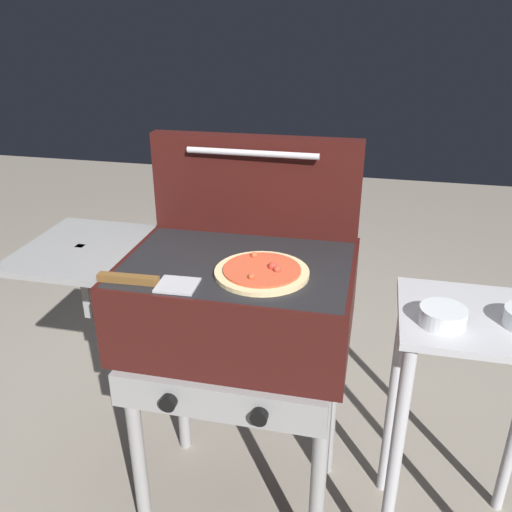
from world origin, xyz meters
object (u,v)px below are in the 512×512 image
at_px(grill, 234,306).
at_px(pizza_pepperoni, 262,272).
at_px(spatula, 148,281).
at_px(prep_table, 471,390).
at_px(topping_bowl_far, 443,317).

bearing_deg(grill, pizza_pepperoni, -33.52).
distance_m(grill, spatula, 0.29).
bearing_deg(prep_table, grill, -179.63).
distance_m(spatula, prep_table, 0.93).
bearing_deg(topping_bowl_far, grill, 173.78).
xyz_separation_m(grill, topping_bowl_far, (0.56, -0.06, 0.08)).
relative_size(grill, topping_bowl_far, 8.16).
bearing_deg(topping_bowl_far, spatula, -170.86).
bearing_deg(spatula, grill, 45.83).
distance_m(pizza_pepperoni, topping_bowl_far, 0.47).
xyz_separation_m(spatula, prep_table, (0.85, 0.18, -0.34)).
relative_size(pizza_pepperoni, prep_table, 0.31).
bearing_deg(grill, prep_table, 0.37).
bearing_deg(pizza_pepperoni, prep_table, 6.65).
height_order(grill, topping_bowl_far, grill).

